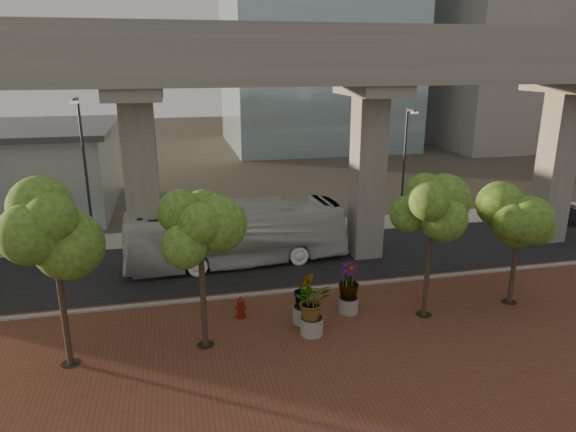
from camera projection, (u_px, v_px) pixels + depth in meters
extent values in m
plane|color=#3C362C|center=(268.00, 278.00, 26.50)|extent=(160.00, 160.00, 0.00)
cube|color=brown|center=(308.00, 362.00, 19.02)|extent=(70.00, 13.00, 0.06)
cube|color=black|center=(262.00, 263.00, 28.36)|extent=(90.00, 8.00, 0.04)
cube|color=#9A988F|center=(276.00, 293.00, 24.61)|extent=(70.00, 0.25, 0.16)
cube|color=#9A988F|center=(247.00, 232.00, 33.48)|extent=(90.00, 3.00, 0.06)
cube|color=gray|center=(264.00, 66.00, 23.81)|extent=(72.00, 2.40, 1.80)
cube|color=gray|center=(253.00, 66.00, 26.80)|extent=(72.00, 2.40, 1.80)
cube|color=gray|center=(268.00, 33.00, 22.38)|extent=(72.00, 0.12, 1.00)
cube|color=gray|center=(250.00, 38.00, 27.41)|extent=(72.00, 0.12, 1.00)
cube|color=#9D9A8D|center=(511.00, 50.00, 64.62)|extent=(18.00, 16.00, 24.00)
imported|color=white|center=(237.00, 235.00, 27.90)|extent=(12.17, 3.53, 3.35)
imported|color=black|center=(551.00, 212.00, 34.92)|extent=(5.19, 1.84, 1.70)
cylinder|color=maroon|center=(241.00, 316.00, 22.32)|extent=(0.43, 0.43, 0.10)
cylinder|color=maroon|center=(241.00, 309.00, 22.21)|extent=(0.29, 0.29, 0.70)
sphere|color=maroon|center=(241.00, 301.00, 22.11)|extent=(0.34, 0.34, 0.34)
cylinder|color=maroon|center=(240.00, 298.00, 22.07)|extent=(0.10, 0.10, 0.12)
cylinder|color=maroon|center=(241.00, 307.00, 22.20)|extent=(0.48, 0.19, 0.19)
cylinder|color=gray|center=(312.00, 326.00, 20.84)|extent=(0.94, 0.94, 0.73)
imported|color=#2B5C18|center=(312.00, 300.00, 20.51)|extent=(2.09, 2.09, 1.57)
cylinder|color=#A9A298|center=(348.00, 305.00, 22.68)|extent=(0.89, 0.89, 0.69)
imported|color=#2B5C18|center=(349.00, 281.00, 22.34)|extent=(2.17, 2.17, 1.62)
cylinder|color=#9B948C|center=(304.00, 314.00, 21.79)|extent=(0.94, 0.94, 0.73)
imported|color=#2B5C18|center=(304.00, 290.00, 21.46)|extent=(2.09, 2.09, 1.57)
cylinder|color=#4B382A|center=(64.00, 315.00, 18.32)|extent=(0.22, 0.22, 4.00)
cylinder|color=black|center=(71.00, 363.00, 18.90)|extent=(0.70, 0.70, 0.01)
cylinder|color=#4B382A|center=(203.00, 302.00, 19.60)|extent=(0.22, 0.22, 3.68)
cylinder|color=black|center=(206.00, 345.00, 20.13)|extent=(0.70, 0.70, 0.01)
cylinder|color=#4B382A|center=(427.00, 272.00, 21.94)|extent=(0.22, 0.22, 4.07)
cylinder|color=black|center=(424.00, 314.00, 22.53)|extent=(0.70, 0.70, 0.01)
cylinder|color=#4B382A|center=(513.00, 272.00, 23.28)|extent=(0.22, 0.22, 2.99)
cylinder|color=black|center=(509.00, 302.00, 23.72)|extent=(0.70, 0.70, 0.01)
cylinder|color=#2E2F33|center=(86.00, 174.00, 29.97)|extent=(0.15, 0.15, 8.66)
cube|color=#2E2F33|center=(76.00, 99.00, 28.20)|extent=(0.16, 1.08, 0.16)
cube|color=silver|center=(74.00, 102.00, 27.73)|extent=(0.43, 0.22, 0.13)
cylinder|color=#323137|center=(404.00, 172.00, 32.55)|extent=(0.14, 0.14, 7.83)
cube|color=#323137|center=(411.00, 110.00, 30.95)|extent=(0.15, 0.98, 0.15)
cube|color=silver|center=(415.00, 113.00, 30.53)|extent=(0.39, 0.20, 0.12)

